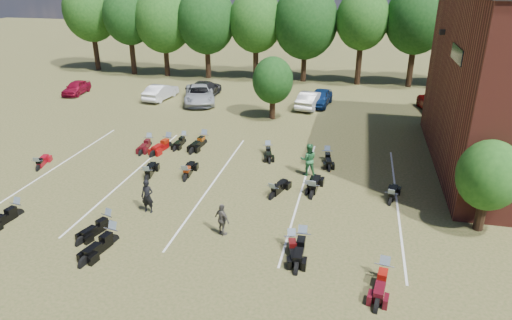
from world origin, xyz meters
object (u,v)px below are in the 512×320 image
(person_green, at_px, (308,159))
(motorcycle_14, at_px, (150,146))
(person_black, at_px, (147,196))
(person_grey, at_px, (222,220))
(motorcycle_7, at_px, (39,170))
(car_4, at_px, (320,98))
(car_0, at_px, (76,88))
(motorcycle_3, at_px, (113,242))

(person_green, xyz_separation_m, motorcycle_14, (-11.08, 2.31, -0.97))
(person_black, bearing_deg, person_grey, -16.40)
(person_black, relative_size, motorcycle_7, 0.83)
(car_4, xyz_separation_m, person_black, (-6.48, -20.93, 0.15))
(car_0, height_order, person_black, person_black)
(person_green, height_order, motorcycle_7, person_green)
(person_green, bearing_deg, motorcycle_14, -23.83)
(car_0, distance_m, motorcycle_7, 18.22)
(person_black, distance_m, person_green, 9.45)
(car_0, distance_m, motorcycle_14, 16.98)
(person_black, xyz_separation_m, motorcycle_7, (-8.69, 3.29, -0.86))
(car_4, relative_size, motorcycle_14, 1.86)
(person_green, height_order, person_grey, person_green)
(motorcycle_7, bearing_deg, person_green, 174.41)
(motorcycle_7, xyz_separation_m, motorcycle_14, (4.80, 5.16, 0.00))
(motorcycle_3, distance_m, motorcycle_7, 10.37)
(person_green, bearing_deg, car_0, -41.71)
(person_black, bearing_deg, motorcycle_7, 158.93)
(car_0, distance_m, motorcycle_3, 27.81)
(person_grey, xyz_separation_m, motorcycle_7, (-12.87, 4.49, -0.78))
(person_green, xyz_separation_m, motorcycle_7, (-15.88, -2.85, -0.97))
(person_grey, relative_size, motorcycle_3, 0.63)
(person_black, relative_size, person_grey, 1.11)
(car_4, height_order, motorcycle_3, car_4)
(person_green, xyz_separation_m, motorcycle_3, (-7.56, -9.03, -0.97))
(person_green, bearing_deg, motorcycle_3, 38.02)
(car_0, height_order, motorcycle_14, car_0)
(person_green, bearing_deg, person_grey, 55.69)
(car_4, distance_m, motorcycle_3, 24.79)
(person_black, xyz_separation_m, motorcycle_14, (-3.89, 8.45, -0.86))
(person_black, bearing_deg, car_0, 129.79)
(car_4, xyz_separation_m, motorcycle_3, (-6.84, -23.82, -0.70))
(car_0, relative_size, person_grey, 2.41)
(person_black, height_order, motorcycle_14, person_black)
(person_green, height_order, motorcycle_14, person_green)
(car_4, distance_m, person_grey, 22.25)
(person_black, relative_size, motorcycle_3, 0.69)
(car_0, xyz_separation_m, person_green, (23.79, -13.55, 0.33))
(person_black, xyz_separation_m, motorcycle_3, (-0.37, -2.89, -0.86))
(motorcycle_3, distance_m, motorcycle_14, 11.88)
(person_black, distance_m, motorcycle_14, 9.34)
(car_0, relative_size, motorcycle_7, 1.80)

